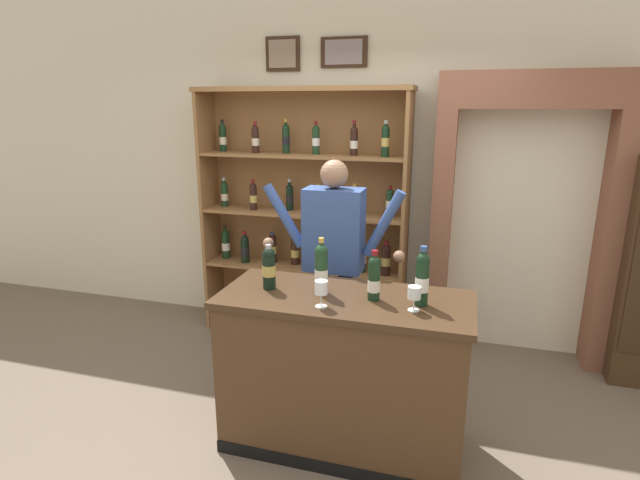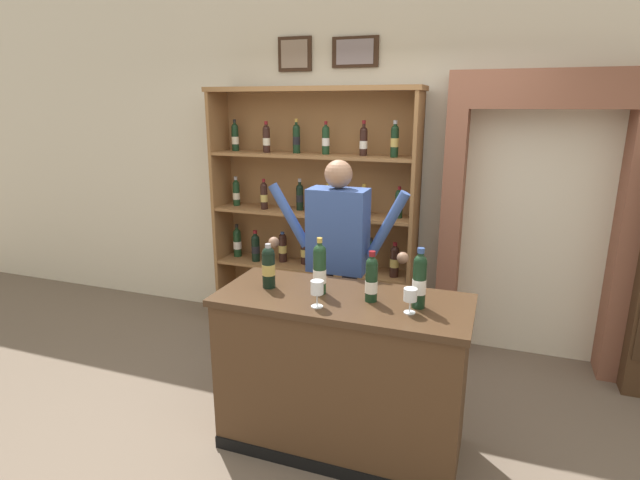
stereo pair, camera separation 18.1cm
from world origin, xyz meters
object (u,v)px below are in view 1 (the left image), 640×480
(tasting_bottle_grappa, at_px, (269,267))
(wine_glass_spare, at_px, (414,294))
(tasting_counter, at_px, (344,372))
(tasting_bottle_vin_santo, at_px, (374,278))
(wine_shelf, at_px, (304,211))
(tasting_bottle_super_tuscan, at_px, (321,269))
(wine_glass_left, at_px, (321,289))
(shopkeeper, at_px, (334,251))
(tasting_bottle_bianco, at_px, (422,278))

(tasting_bottle_grappa, height_order, wine_glass_spare, tasting_bottle_grappa)
(tasting_counter, height_order, tasting_bottle_vin_santo, tasting_bottle_vin_santo)
(wine_shelf, height_order, tasting_bottle_super_tuscan, wine_shelf)
(tasting_bottle_super_tuscan, relative_size, wine_glass_spare, 2.44)
(wine_glass_left, bearing_deg, tasting_bottle_grappa, 154.34)
(shopkeeper, height_order, tasting_bottle_vin_santo, shopkeeper)
(wine_glass_spare, bearing_deg, tasting_bottle_grappa, 174.04)
(wine_glass_spare, bearing_deg, tasting_bottle_super_tuscan, 168.86)
(tasting_bottle_super_tuscan, distance_m, tasting_bottle_bianco, 0.58)
(wine_shelf, xyz_separation_m, shopkeeper, (0.49, -0.83, -0.09))
(tasting_bottle_super_tuscan, height_order, tasting_bottle_vin_santo, tasting_bottle_super_tuscan)
(wine_glass_left, bearing_deg, tasting_bottle_vin_santo, 35.32)
(wine_shelf, bearing_deg, tasting_bottle_vin_santo, -58.55)
(tasting_bottle_vin_santo, xyz_separation_m, wine_glass_left, (-0.26, -0.18, -0.03))
(tasting_bottle_super_tuscan, xyz_separation_m, wine_glass_spare, (0.55, -0.11, -0.05))
(tasting_counter, xyz_separation_m, tasting_bottle_grappa, (-0.47, -0.00, 0.63))
(wine_shelf, xyz_separation_m, tasting_bottle_vin_santo, (0.90, -1.47, -0.03))
(wine_glass_spare, bearing_deg, tasting_bottle_bianco, 72.74)
(tasting_bottle_vin_santo, xyz_separation_m, wine_glass_spare, (0.24, -0.09, -0.04))
(wine_shelf, bearing_deg, wine_glass_left, -68.80)
(shopkeeper, bearing_deg, tasting_bottle_bianco, -43.37)
(tasting_counter, distance_m, shopkeeper, 0.88)
(shopkeeper, distance_m, tasting_bottle_vin_santo, 0.76)
(tasting_counter, relative_size, tasting_bottle_grappa, 5.35)
(tasting_bottle_vin_santo, distance_m, wine_glass_spare, 0.26)
(wine_glass_left, bearing_deg, tasting_bottle_super_tuscan, 106.04)
(tasting_counter, distance_m, tasting_bottle_super_tuscan, 0.66)
(tasting_bottle_vin_santo, xyz_separation_m, tasting_bottle_bianco, (0.27, 0.01, 0.03))
(shopkeeper, xyz_separation_m, wine_glass_spare, (0.64, -0.73, 0.03))
(shopkeeper, distance_m, wine_glass_spare, 0.97)
(tasting_bottle_vin_santo, height_order, wine_glass_left, tasting_bottle_vin_santo)
(shopkeeper, relative_size, wine_glass_spare, 12.28)
(wine_shelf, height_order, tasting_counter, wine_shelf)
(tasting_bottle_bianco, height_order, wine_glass_left, tasting_bottle_bianco)
(shopkeeper, height_order, tasting_bottle_grappa, shopkeeper)
(wine_shelf, height_order, wine_glass_spare, wine_shelf)
(shopkeeper, distance_m, wine_glass_left, 0.84)
(tasting_bottle_vin_santo, relative_size, tasting_bottle_bianco, 0.87)
(tasting_counter, bearing_deg, tasting_bottle_bianco, 0.59)
(wine_glass_left, height_order, wine_glass_spare, wine_glass_left)
(tasting_bottle_bianco, distance_m, wine_glass_spare, 0.12)
(tasting_counter, xyz_separation_m, wine_glass_left, (-0.09, -0.18, 0.59))
(tasting_bottle_grappa, xyz_separation_m, tasting_bottle_vin_santo, (0.64, -0.00, -0.00))
(shopkeeper, relative_size, tasting_bottle_super_tuscan, 5.02)
(wine_shelf, xyz_separation_m, tasting_bottle_bianco, (1.16, -1.46, -0.01))
(tasting_bottle_super_tuscan, bearing_deg, tasting_bottle_vin_santo, -3.18)
(wine_glass_spare, bearing_deg, tasting_bottle_vin_santo, 158.93)
(tasting_bottle_bianco, distance_m, wine_glass_left, 0.56)
(tasting_bottle_super_tuscan, bearing_deg, wine_shelf, 111.88)
(tasting_bottle_grappa, height_order, tasting_bottle_bianco, tasting_bottle_bianco)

